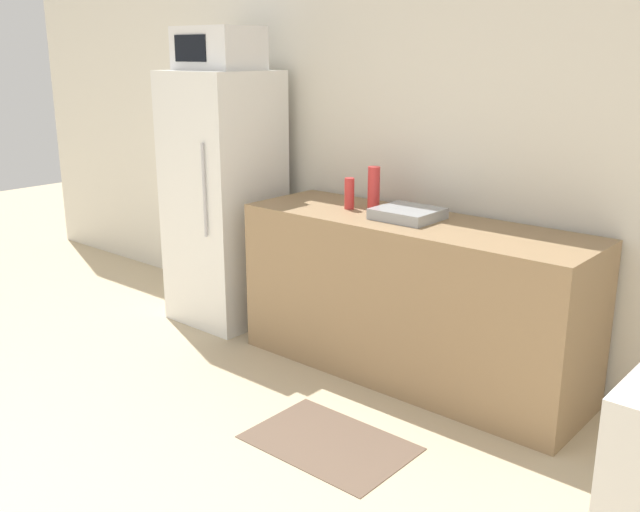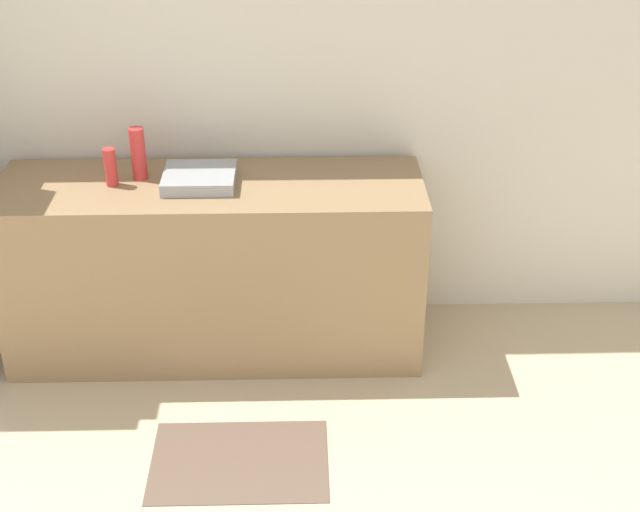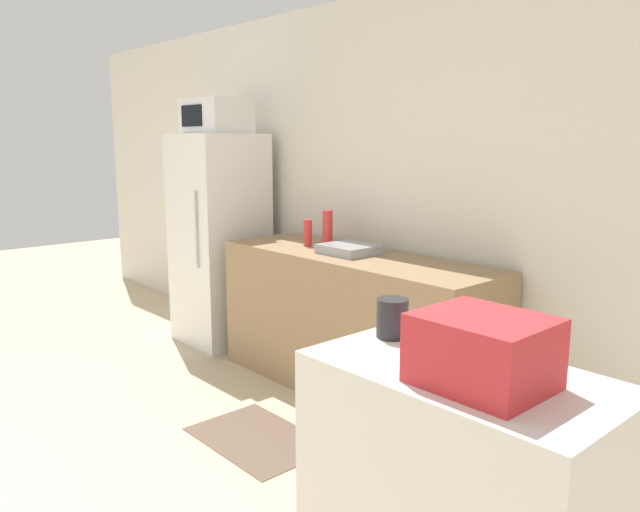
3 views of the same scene
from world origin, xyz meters
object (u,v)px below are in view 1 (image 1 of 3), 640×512
refrigerator (224,199)px  bottle_tall (374,188)px  microwave (218,48)px  bottle_short (349,193)px

refrigerator → bottle_tall: bearing=6.5°
microwave → bottle_tall: bearing=6.5°
bottle_tall → bottle_short: 0.15m
bottle_short → microwave: bearing=-176.8°
microwave → bottle_tall: (1.16, 0.13, -0.79)m
bottle_short → bottle_tall: bearing=31.8°
refrigerator → microwave: 0.98m
bottle_tall → microwave: bearing=-173.5°
microwave → bottle_short: 1.32m
refrigerator → microwave: size_ratio=3.16×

